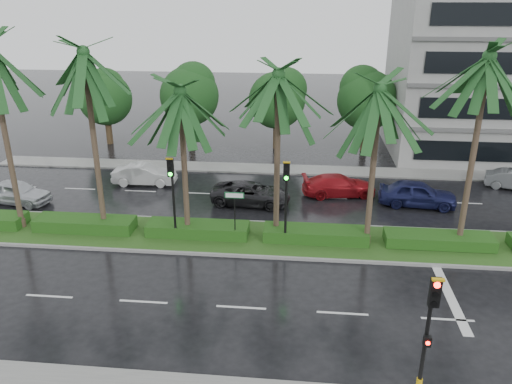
# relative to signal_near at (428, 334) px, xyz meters

# --- Properties ---
(ground) EXTENTS (120.00, 120.00, 0.00)m
(ground) POSITION_rel_signal_near_xyz_m (-6.00, 9.39, -2.50)
(ground) COLOR black
(ground) RESTS_ON ground
(far_sidewalk) EXTENTS (40.00, 2.00, 0.12)m
(far_sidewalk) POSITION_rel_signal_near_xyz_m (-6.00, 21.39, -2.44)
(far_sidewalk) COLOR slate
(far_sidewalk) RESTS_ON ground
(median) EXTENTS (36.00, 4.00, 0.15)m
(median) POSITION_rel_signal_near_xyz_m (-6.00, 10.39, -2.42)
(median) COLOR gray
(median) RESTS_ON ground
(hedge) EXTENTS (35.20, 1.40, 0.60)m
(hedge) POSITION_rel_signal_near_xyz_m (-6.00, 10.39, -2.05)
(hedge) COLOR #153F12
(hedge) RESTS_ON median
(lane_markings) EXTENTS (34.00, 13.06, 0.01)m
(lane_markings) POSITION_rel_signal_near_xyz_m (-2.96, 8.96, -2.50)
(lane_markings) COLOR silver
(lane_markings) RESTS_ON ground
(palm_row) EXTENTS (26.30, 4.20, 10.04)m
(palm_row) POSITION_rel_signal_near_xyz_m (-7.25, 10.41, 5.39)
(palm_row) COLOR #49382A
(palm_row) RESTS_ON median
(signal_near) EXTENTS (0.34, 0.45, 4.36)m
(signal_near) POSITION_rel_signal_near_xyz_m (0.00, 0.00, 0.00)
(signal_near) COLOR black
(signal_near) RESTS_ON near_sidewalk
(signal_median_left) EXTENTS (0.34, 0.42, 4.36)m
(signal_median_left) POSITION_rel_signal_near_xyz_m (-10.00, 9.69, 0.49)
(signal_median_left) COLOR black
(signal_median_left) RESTS_ON median
(signal_median_right) EXTENTS (0.34, 0.42, 4.36)m
(signal_median_right) POSITION_rel_signal_near_xyz_m (-4.50, 9.69, 0.49)
(signal_median_right) COLOR black
(signal_median_right) RESTS_ON median
(street_sign) EXTENTS (0.95, 0.09, 2.60)m
(street_sign) POSITION_rel_signal_near_xyz_m (-7.00, 9.87, -0.38)
(street_sign) COLOR black
(street_sign) RESTS_ON median
(bg_trees) EXTENTS (32.86, 5.41, 7.82)m
(bg_trees) POSITION_rel_signal_near_xyz_m (-3.99, 26.98, 1.96)
(bg_trees) COLOR #382719
(bg_trees) RESTS_ON ground
(building) EXTENTS (16.00, 10.00, 12.00)m
(building) POSITION_rel_signal_near_xyz_m (11.00, 27.39, 3.50)
(building) COLOR gray
(building) RESTS_ON ground
(car_silver) EXTENTS (2.30, 4.31, 1.40)m
(car_silver) POSITION_rel_signal_near_xyz_m (-20.66, 13.75, -1.81)
(car_silver) COLOR silver
(car_silver) RESTS_ON ground
(car_white) EXTENTS (1.62, 4.16, 1.35)m
(car_white) POSITION_rel_signal_near_xyz_m (-14.08, 17.66, -1.83)
(car_white) COLOR #B2B2B2
(car_white) RESTS_ON ground
(car_darkgrey) EXTENTS (2.54, 4.85, 1.30)m
(car_darkgrey) POSITION_rel_signal_near_xyz_m (-6.78, 15.05, -1.85)
(car_darkgrey) COLOR black
(car_darkgrey) RESTS_ON ground
(car_red) EXTENTS (2.56, 4.76, 1.31)m
(car_red) POSITION_rel_signal_near_xyz_m (-1.50, 16.96, -1.85)
(car_red) COLOR maroon
(car_red) RESTS_ON ground
(car_blue) EXTENTS (2.22, 4.61, 1.52)m
(car_blue) POSITION_rel_signal_near_xyz_m (3.00, 15.73, -1.75)
(car_blue) COLOR #191D4B
(car_blue) RESTS_ON ground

